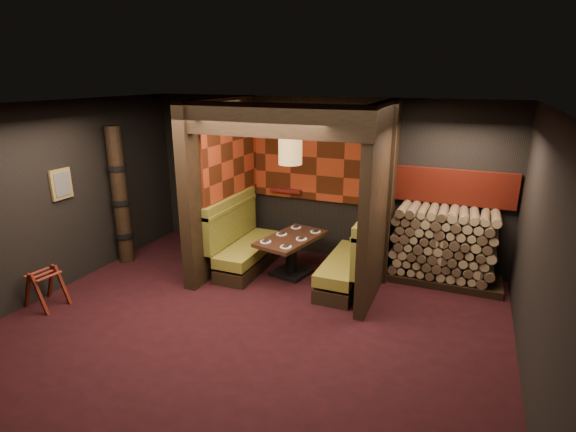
% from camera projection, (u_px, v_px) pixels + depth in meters
% --- Properties ---
extents(floor, '(6.50, 5.50, 0.02)m').
position_uv_depth(floor, '(251.00, 325.00, 6.01)').
color(floor, black).
rests_on(floor, ground).
extents(ceiling, '(6.50, 5.50, 0.02)m').
position_uv_depth(ceiling, '(245.00, 105.00, 5.15)').
color(ceiling, black).
rests_on(ceiling, ground).
extents(wall_back, '(6.50, 0.02, 2.85)m').
position_uv_depth(wall_back, '(319.00, 179.00, 8.01)').
color(wall_back, black).
rests_on(wall_back, ground).
extents(wall_front, '(6.50, 0.02, 2.85)m').
position_uv_depth(wall_front, '(68.00, 339.00, 3.14)').
color(wall_front, black).
rests_on(wall_front, ground).
extents(wall_left, '(0.02, 5.50, 2.85)m').
position_uv_depth(wall_left, '(56.00, 198.00, 6.76)').
color(wall_left, black).
rests_on(wall_left, ground).
extents(wall_right, '(0.02, 5.50, 2.85)m').
position_uv_depth(wall_right, '(545.00, 264.00, 4.39)').
color(wall_right, black).
rests_on(wall_right, ground).
extents(partition_left, '(0.20, 2.20, 2.85)m').
position_uv_depth(partition_left, '(222.00, 185.00, 7.53)').
color(partition_left, black).
rests_on(partition_left, floor).
extents(partition_right, '(0.15, 2.10, 2.85)m').
position_uv_depth(partition_right, '(380.00, 201.00, 6.61)').
color(partition_right, black).
rests_on(partition_right, floor).
extents(header_beam, '(2.85, 0.18, 0.44)m').
position_uv_depth(header_beam, '(269.00, 120.00, 5.84)').
color(header_beam, black).
rests_on(header_beam, partition_left).
extents(tapa_back_panel, '(2.40, 0.06, 1.55)m').
position_uv_depth(tapa_back_panel, '(317.00, 157.00, 7.86)').
color(tapa_back_panel, '#963015').
rests_on(tapa_back_panel, wall_back).
extents(tapa_side_panel, '(0.04, 1.85, 1.45)m').
position_uv_depth(tapa_side_panel, '(232.00, 159.00, 7.51)').
color(tapa_side_panel, '#963015').
rests_on(tapa_side_panel, partition_left).
extents(lacquer_shelf, '(0.60, 0.12, 0.07)m').
position_uv_depth(lacquer_shelf, '(286.00, 190.00, 8.21)').
color(lacquer_shelf, '#551412').
rests_on(lacquer_shelf, wall_back).
extents(booth_bench_left, '(0.68, 1.60, 1.14)m').
position_uv_depth(booth_bench_left, '(244.00, 246.00, 7.69)').
color(booth_bench_left, black).
rests_on(booth_bench_left, floor).
extents(booth_bench_right, '(0.68, 1.60, 1.14)m').
position_uv_depth(booth_bench_right, '(352.00, 262.00, 7.00)').
color(booth_bench_right, black).
rests_on(booth_bench_right, floor).
extents(dining_table, '(0.94, 1.37, 0.66)m').
position_uv_depth(dining_table, '(291.00, 250.00, 7.41)').
color(dining_table, black).
rests_on(dining_table, floor).
extents(place_settings, '(0.75, 1.11, 0.03)m').
position_uv_depth(place_settings, '(291.00, 236.00, 7.34)').
color(place_settings, white).
rests_on(place_settings, dining_table).
extents(pendant_lamp, '(0.37, 0.37, 0.97)m').
position_uv_depth(pendant_lamp, '(290.00, 150.00, 6.87)').
color(pendant_lamp, olive).
rests_on(pendant_lamp, ceiling).
extents(framed_picture, '(0.05, 0.36, 0.46)m').
position_uv_depth(framed_picture, '(61.00, 184.00, 6.78)').
color(framed_picture, olive).
rests_on(framed_picture, wall_left).
extents(luggage_rack, '(0.60, 0.45, 0.61)m').
position_uv_depth(luggage_rack, '(45.00, 286.00, 6.43)').
color(luggage_rack, '#4C1209').
rests_on(luggage_rack, floor).
extents(totem_column, '(0.31, 0.31, 2.40)m').
position_uv_depth(totem_column, '(120.00, 197.00, 7.73)').
color(totem_column, black).
rests_on(totem_column, floor).
extents(firewood_stack, '(1.73, 0.70, 1.22)m').
position_uv_depth(firewood_stack, '(447.00, 247.00, 7.07)').
color(firewood_stack, black).
rests_on(firewood_stack, floor).
extents(mosaic_header, '(1.83, 0.10, 0.56)m').
position_uv_depth(mosaic_header, '(455.00, 187.00, 7.09)').
color(mosaic_header, maroon).
rests_on(mosaic_header, wall_back).
extents(bay_front_post, '(0.08, 0.08, 2.85)m').
position_uv_depth(bay_front_post, '(389.00, 197.00, 6.80)').
color(bay_front_post, black).
rests_on(bay_front_post, floor).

